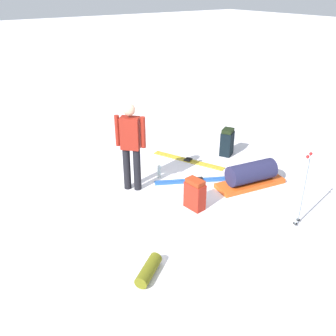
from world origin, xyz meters
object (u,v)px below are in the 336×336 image
at_px(skier_standing, 131,143).
at_px(ski_poles_planted_near, 303,187).
at_px(sleeping_mat_rolled, 149,270).
at_px(backpack_bright, 227,142).
at_px(ski_pair_far, 188,160).
at_px(backpack_large_dark, 195,194).
at_px(thermos_bottle, 159,172).
at_px(gear_sled, 251,175).
at_px(ski_pair_near, 200,180).

height_order(skier_standing, ski_poles_planted_near, skier_standing).
xyz_separation_m(ski_poles_planted_near, sleeping_mat_rolled, (2.62, -0.42, -0.63)).
bearing_deg(backpack_bright, ski_pair_far, -14.85).
height_order(backpack_large_dark, thermos_bottle, backpack_large_dark).
distance_m(skier_standing, gear_sled, 2.42).
relative_size(ski_poles_planted_near, thermos_bottle, 4.96).
distance_m(backpack_bright, gear_sled, 1.48).
relative_size(skier_standing, backpack_bright, 2.69).
bearing_deg(sleeping_mat_rolled, skier_standing, -115.32).
xyz_separation_m(ski_pair_near, ski_poles_planted_near, (-0.34, 2.09, 0.70)).
bearing_deg(thermos_bottle, backpack_bright, -179.29).
relative_size(gear_sled, thermos_bottle, 5.58).
bearing_deg(skier_standing, sleeping_mat_rolled, 64.68).
distance_m(ski_pair_near, ski_pair_far, 0.95).
height_order(skier_standing, gear_sled, skier_standing).
bearing_deg(ski_poles_planted_near, ski_pair_far, -90.90).
height_order(backpack_large_dark, backpack_bright, backpack_bright).
bearing_deg(backpack_bright, sleeping_mat_rolled, 32.43).
xyz_separation_m(ski_pair_far, backpack_bright, (-0.93, 0.25, 0.30)).
xyz_separation_m(gear_sled, sleeping_mat_rolled, (2.98, 0.95, -0.13)).
height_order(ski_poles_planted_near, sleeping_mat_rolled, ski_poles_planted_near).
bearing_deg(ski_poles_planted_near, sleeping_mat_rolled, -9.04).
height_order(skier_standing, ski_pair_far, skier_standing).
relative_size(ski_pair_near, sleeping_mat_rolled, 3.08).
bearing_deg(skier_standing, backpack_large_dark, 113.79).
bearing_deg(backpack_large_dark, ski_poles_planted_near, 127.51).
distance_m(backpack_large_dark, thermos_bottle, 1.33).
bearing_deg(sleeping_mat_rolled, ski_poles_planted_near, 170.96).
xyz_separation_m(skier_standing, sleeping_mat_rolled, (1.03, 2.18, -0.86)).
relative_size(backpack_large_dark, sleeping_mat_rolled, 1.03).
relative_size(backpack_bright, sleeping_mat_rolled, 1.15).
relative_size(ski_pair_far, sleeping_mat_rolled, 3.01).
bearing_deg(ski_poles_planted_near, skier_standing, -58.47).
height_order(ski_pair_far, backpack_large_dark, backpack_large_dark).
bearing_deg(ski_pair_near, ski_pair_far, -113.83).
bearing_deg(ski_poles_planted_near, thermos_bottle, -71.11).
height_order(skier_standing, backpack_large_dark, skier_standing).
distance_m(skier_standing, thermos_bottle, 1.07).
xyz_separation_m(backpack_bright, thermos_bottle, (1.90, 0.02, -0.18)).
height_order(backpack_bright, thermos_bottle, backpack_bright).
distance_m(backpack_bright, ski_poles_planted_near, 2.91).
bearing_deg(backpack_large_dark, ski_pair_near, -135.04).
xyz_separation_m(ski_pair_far, sleeping_mat_rolled, (2.67, 2.54, 0.08)).
bearing_deg(backpack_bright, ski_poles_planted_near, 70.12).
height_order(ski_pair_near, thermos_bottle, thermos_bottle).
bearing_deg(sleeping_mat_rolled, gear_sled, -162.28).
distance_m(ski_poles_planted_near, sleeping_mat_rolled, 2.73).
height_order(skier_standing, ski_pair_near, skier_standing).
relative_size(backpack_bright, ski_poles_planted_near, 0.49).
relative_size(ski_pair_near, thermos_bottle, 6.51).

